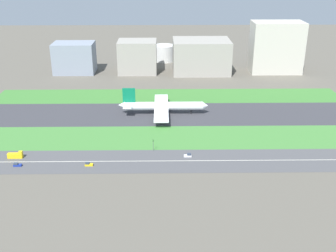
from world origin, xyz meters
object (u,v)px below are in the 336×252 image
(fuel_tank_west, at_px, (164,53))
(truck_0, at_px, (16,155))
(hangar_building, at_px, (137,57))
(terminal_building, at_px, (74,58))
(car_0, at_px, (89,164))
(car_2, at_px, (17,165))
(car_1, at_px, (188,155))
(airliner, at_px, (162,106))
(cargo_warehouse, at_px, (276,47))
(office_tower, at_px, (201,56))
(traffic_light, at_px, (153,144))

(fuel_tank_west, bearing_deg, truck_0, -110.74)
(fuel_tank_west, bearing_deg, hangar_building, -120.02)
(truck_0, height_order, terminal_building, terminal_building)
(car_0, relative_size, terminal_building, 0.11)
(car_0, distance_m, car_2, 39.11)
(car_1, distance_m, car_0, 56.30)
(airliner, relative_size, fuel_tank_west, 2.94)
(cargo_warehouse, bearing_deg, office_tower, 180.00)
(airliner, distance_m, fuel_tank_west, 159.04)
(hangar_building, bearing_deg, car_2, -106.26)
(terminal_building, distance_m, hangar_building, 61.01)
(car_1, height_order, fuel_tank_west, fuel_tank_west)
(car_1, relative_size, cargo_warehouse, 0.09)
(office_tower, relative_size, cargo_warehouse, 1.12)
(car_2, relative_size, truck_0, 0.52)
(terminal_building, bearing_deg, hangar_building, 0.00)
(car_2, distance_m, cargo_warehouse, 271.06)
(hangar_building, relative_size, cargo_warehouse, 0.76)
(hangar_building, bearing_deg, cargo_warehouse, 0.00)
(truck_0, bearing_deg, hangar_building, 71.77)
(office_tower, bearing_deg, traffic_light, -103.99)
(terminal_building, bearing_deg, car_0, -77.06)
(car_0, bearing_deg, office_tower, -112.27)
(office_tower, bearing_deg, truck_0, -123.76)
(traffic_light, height_order, cargo_warehouse, cargo_warehouse)
(terminal_building, height_order, hangar_building, hangar_building)
(truck_0, height_order, fuel_tank_west, fuel_tank_west)
(car_0, relative_size, hangar_building, 0.12)
(truck_0, bearing_deg, traffic_light, 5.83)
(car_1, bearing_deg, hangar_building, 101.95)
(car_2, xyz_separation_m, truck_0, (-3.94, 10.00, 0.75))
(airliner, relative_size, traffic_light, 9.03)
(airliner, height_order, terminal_building, terminal_building)
(car_0, distance_m, truck_0, 44.20)
(car_1, bearing_deg, truck_0, -180.00)
(truck_0, bearing_deg, airliner, 39.22)
(airliner, bearing_deg, truck_0, -140.78)
(car_1, xyz_separation_m, car_0, (-55.40, -10.00, 0.00))
(terminal_building, distance_m, fuel_tank_west, 98.14)
(office_tower, distance_m, fuel_tank_west, 57.91)
(airliner, height_order, office_tower, office_tower)
(car_0, distance_m, fuel_tank_west, 240.97)
(truck_0, distance_m, terminal_building, 182.46)
(car_2, bearing_deg, airliner, -135.51)
(car_0, bearing_deg, car_2, 0.00)
(car_0, bearing_deg, hangar_building, -95.03)
(car_2, distance_m, office_tower, 225.71)
(airliner, relative_size, terminal_building, 1.68)
(airliner, xyz_separation_m, traffic_light, (-5.01, -60.01, -1.94))
(car_0, bearing_deg, airliner, -117.31)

